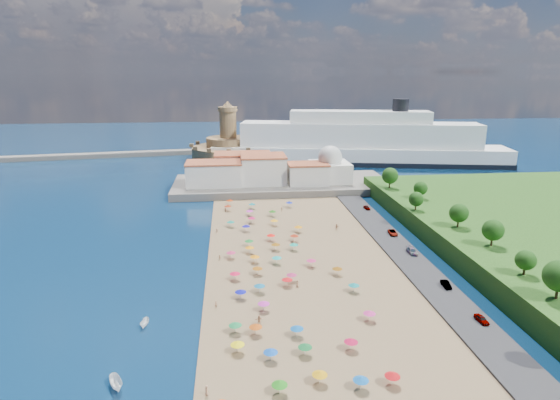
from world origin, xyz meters
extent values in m
plane|color=#071938|center=(0.00, 0.00, 0.00)|extent=(700.00, 700.00, 0.00)
cube|color=#59544C|center=(10.00, 73.00, 1.50)|extent=(90.00, 36.00, 3.00)
cube|color=#59544C|center=(-12.00, 108.00, 1.20)|extent=(18.00, 70.00, 2.40)
cube|color=#59544C|center=(-110.00, 153.00, 1.30)|extent=(199.03, 34.77, 2.60)
cube|color=silver|center=(-18.00, 69.00, 7.50)|extent=(22.00, 14.00, 9.00)
cube|color=silver|center=(2.00, 71.00, 8.50)|extent=(18.00, 16.00, 11.00)
cube|color=silver|center=(20.00, 67.00, 7.00)|extent=(16.00, 12.00, 8.00)
cube|color=silver|center=(-6.00, 83.00, 8.00)|extent=(24.00, 14.00, 10.00)
cube|color=silver|center=(30.00, 71.00, 7.00)|extent=(16.00, 16.00, 8.00)
sphere|color=silver|center=(30.00, 71.00, 13.00)|extent=(10.00, 10.00, 10.00)
cylinder|color=silver|center=(30.00, 71.00, 16.80)|extent=(1.20, 1.20, 1.60)
cylinder|color=olive|center=(-12.00, 138.00, 4.00)|extent=(40.00, 40.00, 8.00)
cylinder|color=olive|center=(-12.00, 138.00, 10.50)|extent=(24.00, 24.00, 5.00)
cylinder|color=olive|center=(-12.00, 138.00, 20.00)|extent=(9.00, 9.00, 14.00)
cylinder|color=olive|center=(-12.00, 138.00, 28.20)|extent=(10.40, 10.40, 2.40)
cone|color=olive|center=(-12.00, 138.00, 30.90)|extent=(6.00, 6.00, 3.00)
cube|color=black|center=(56.57, 123.04, 1.25)|extent=(157.32, 52.74, 2.51)
cube|color=white|center=(56.57, 123.04, 4.64)|extent=(156.26, 52.15, 9.29)
cube|color=white|center=(56.57, 123.04, 15.48)|extent=(125.09, 42.13, 12.38)
cube|color=white|center=(56.57, 123.04, 24.77)|extent=(73.67, 28.12, 6.19)
cylinder|color=black|center=(76.82, 119.06, 30.96)|extent=(8.26, 8.26, 6.19)
cylinder|color=gray|center=(0.64, -21.00, 1.25)|extent=(0.07, 0.07, 2.00)
cone|color=red|center=(0.64, -21.00, 2.15)|extent=(2.50, 2.50, 0.60)
cylinder|color=gray|center=(-5.54, -31.78, 1.25)|extent=(0.07, 0.07, 2.00)
cone|color=#C92BAB|center=(-5.54, -31.78, 2.15)|extent=(2.50, 2.50, 0.60)
cylinder|color=gray|center=(-0.44, -7.96, 1.25)|extent=(0.07, 0.07, 2.00)
cone|color=#109B9A|center=(-0.44, -7.96, 2.15)|extent=(2.50, 2.50, 0.60)
cylinder|color=gray|center=(-4.14, 42.39, 1.25)|extent=(0.07, 0.07, 2.00)
cone|color=#0D6F78|center=(-4.14, 42.39, 2.15)|extent=(2.50, 2.50, 0.60)
cylinder|color=gray|center=(-11.14, -46.04, 1.25)|extent=(0.07, 0.07, 2.00)
cone|color=yellow|center=(-11.14, -46.04, 2.15)|extent=(2.50, 2.50, 0.60)
cylinder|color=gray|center=(-6.91, -0.07, 1.25)|extent=(0.07, 0.07, 2.00)
cone|color=orange|center=(-6.91, -0.07, 2.15)|extent=(2.50, 2.50, 0.60)
cylinder|color=gray|center=(5.17, 0.81, 1.25)|extent=(0.07, 0.07, 2.00)
cone|color=#10977C|center=(5.17, 0.81, 2.15)|extent=(2.50, 2.50, 0.60)
cylinder|color=gray|center=(-5.65, -48.93, 1.25)|extent=(0.07, 0.07, 2.00)
cone|color=#0E4CBA|center=(-5.65, -48.93, 2.15)|extent=(2.50, 2.50, 0.60)
cylinder|color=gray|center=(-0.36, 8.97, 1.25)|extent=(0.07, 0.07, 2.00)
cone|color=#FD110B|center=(-0.36, 8.97, 2.15)|extent=(2.50, 2.50, 0.60)
cylinder|color=gray|center=(-5.06, -57.54, 1.25)|extent=(0.07, 0.07, 2.00)
cone|color=#1E7D16|center=(-5.06, -57.54, 2.15)|extent=(2.50, 2.50, 0.60)
cylinder|color=gray|center=(14.74, -37.99, 1.25)|extent=(0.07, 0.07, 2.00)
cone|color=#C82B7F|center=(14.74, -37.99, 2.15)|extent=(2.50, 2.50, 0.60)
cylinder|color=gray|center=(-6.87, 4.99, 1.25)|extent=(0.07, 0.07, 2.00)
cone|color=#157928|center=(-6.87, 4.99, 2.15)|extent=(2.50, 2.50, 0.60)
cylinder|color=gray|center=(8.01, -10.64, 1.25)|extent=(0.07, 0.07, 2.00)
cone|color=#C72A69|center=(8.01, -10.64, 2.15)|extent=(2.50, 2.50, 0.60)
cylinder|color=gray|center=(-5.70, -14.03, 1.25)|extent=(0.07, 0.07, 2.00)
cone|color=#98530D|center=(-5.70, -14.03, 2.15)|extent=(2.50, 2.50, 0.60)
cylinder|color=gray|center=(6.28, 7.83, 1.25)|extent=(0.07, 0.07, 2.00)
cone|color=#9C240E|center=(6.28, 7.83, 2.15)|extent=(2.50, 2.50, 0.60)
cylinder|color=gray|center=(1.95, -18.59, 1.25)|extent=(0.07, 0.07, 2.00)
cone|color=#A72358|center=(1.95, -18.59, 2.15)|extent=(2.50, 2.50, 0.60)
cylinder|color=gray|center=(0.36, -48.08, 1.25)|extent=(0.07, 0.07, 2.00)
cone|color=#11642B|center=(0.36, -48.08, 2.15)|extent=(2.50, 2.50, 0.60)
cylinder|color=gray|center=(-0.18, -42.02, 1.25)|extent=(0.07, 0.07, 2.00)
cone|color=#0C56A4|center=(-0.18, -42.02, 2.15)|extent=(2.50, 2.50, 0.60)
cylinder|color=gray|center=(1.44, -55.78, 1.25)|extent=(0.07, 0.07, 2.00)
cone|color=#D8990B|center=(1.44, -55.78, 2.15)|extent=(2.50, 2.50, 0.60)
cylinder|color=gray|center=(12.59, -57.37, 1.25)|extent=(0.07, 0.07, 2.00)
cone|color=red|center=(12.59, -57.37, 2.15)|extent=(2.50, 2.50, 0.60)
cylinder|color=gray|center=(7.45, -57.80, 1.25)|extent=(0.07, 0.07, 2.00)
cone|color=#0D58AE|center=(7.45, -57.80, 2.15)|extent=(2.50, 2.50, 0.60)
cylinder|color=gray|center=(-5.08, 25.98, 1.25)|extent=(0.07, 0.07, 2.00)
cone|color=#CC104F|center=(-5.08, 25.98, 2.15)|extent=(2.50, 2.50, 0.60)
cylinder|color=gray|center=(-5.84, -23.54, 1.25)|extent=(0.07, 0.07, 2.00)
cone|color=#0F6490|center=(-5.84, -23.54, 2.15)|extent=(2.50, 2.50, 0.60)
cylinder|color=gray|center=(-12.74, 40.73, 1.25)|extent=(0.07, 0.07, 2.00)
cone|color=#9F290E|center=(-12.74, 40.73, 2.15)|extent=(2.50, 2.50, 0.60)
cylinder|color=gray|center=(0.25, 1.43, 1.25)|extent=(0.07, 0.07, 2.00)
cone|color=#84500C|center=(0.25, 1.43, 2.15)|extent=(2.50, 2.50, 0.60)
cylinder|color=gray|center=(8.57, 15.56, 1.25)|extent=(0.07, 0.07, 2.00)
cone|color=orange|center=(8.57, 15.56, 2.15)|extent=(2.50, 2.50, 0.60)
cylinder|color=gray|center=(-11.85, 22.66, 1.25)|extent=(0.07, 0.07, 2.00)
cone|color=#0D7865|center=(-11.85, 22.66, 2.15)|extent=(2.50, 2.50, 0.60)
cylinder|color=gray|center=(13.33, -16.28, 1.25)|extent=(0.07, 0.07, 2.00)
cone|color=#7F4B0B|center=(13.33, -16.28, 2.15)|extent=(2.50, 2.50, 0.60)
cylinder|color=gray|center=(-7.69, -40.60, 1.25)|extent=(0.07, 0.07, 2.00)
cone|color=#B94A0E|center=(-7.69, -40.60, 2.15)|extent=(2.50, 2.50, 0.60)
cylinder|color=gray|center=(9.30, 43.01, 1.25)|extent=(0.07, 0.07, 2.00)
cone|color=#0D21B4|center=(9.30, 43.01, 2.15)|extent=(2.50, 2.50, 0.60)
cylinder|color=gray|center=(-12.03, 48.25, 1.25)|extent=(0.07, 0.07, 2.00)
cone|color=#C93708|center=(-12.03, 48.25, 2.15)|extent=(2.50, 2.50, 0.60)
cylinder|color=gray|center=(-10.06, -25.99, 1.25)|extent=(0.07, 0.07, 2.00)
cone|color=#0C0E9F|center=(-10.06, -25.99, 2.15)|extent=(2.50, 2.50, 0.60)
cylinder|color=gray|center=(1.88, 22.64, 1.25)|extent=(0.07, 0.07, 2.00)
cone|color=#F6A40D|center=(1.88, 22.64, 2.15)|extent=(2.50, 2.50, 0.60)
cylinder|color=gray|center=(-11.12, -16.44, 1.25)|extent=(0.07, 0.07, 2.00)
cone|color=red|center=(-11.12, -16.44, 2.15)|extent=(2.50, 2.50, 0.60)
cylinder|color=gray|center=(-7.21, 18.00, 1.25)|extent=(0.07, 0.07, 2.00)
cone|color=#110C9E|center=(-7.21, 18.00, 2.15)|extent=(2.50, 2.50, 0.60)
cylinder|color=gray|center=(8.61, -47.36, 1.25)|extent=(0.07, 0.07, 2.00)
cone|color=#B90E3B|center=(8.61, -47.36, 2.15)|extent=(2.50, 2.50, 0.60)
cylinder|color=gray|center=(-11.44, -39.58, 1.25)|extent=(0.07, 0.07, 2.00)
cone|color=#157B3D|center=(-11.44, -39.58, 2.15)|extent=(2.50, 2.50, 0.60)
cylinder|color=gray|center=(-5.38, 34.14, 1.25)|extent=(0.07, 0.07, 2.00)
cone|color=#CA2BB5|center=(-5.38, 34.14, 2.15)|extent=(2.50, 2.50, 0.60)
cylinder|color=gray|center=(14.95, -25.50, 1.25)|extent=(0.07, 0.07, 2.00)
cone|color=#0D787B|center=(14.95, -25.50, 2.15)|extent=(2.50, 2.50, 0.60)
cylinder|color=gray|center=(-5.92, -6.64, 1.25)|extent=(0.07, 0.07, 2.00)
cone|color=orange|center=(-5.92, -6.64, 2.15)|extent=(2.50, 2.50, 0.60)
cylinder|color=gray|center=(2.27, 32.64, 1.25)|extent=(0.07, 0.07, 2.00)
cone|color=#1E6912|center=(2.27, 32.64, 2.15)|extent=(2.50, 2.50, 0.60)
cylinder|color=gray|center=(-11.93, -3.20, 1.25)|extent=(0.07, 0.07, 2.00)
cone|color=#C0295B|center=(-11.93, -3.20, 2.15)|extent=(2.50, 2.50, 0.60)
imported|color=tan|center=(5.97, 37.85, 1.10)|extent=(1.27, 1.09, 1.70)
imported|color=tan|center=(-16.02, 17.02, 1.08)|extent=(1.24, 1.09, 1.66)
imported|color=tan|center=(-14.88, -4.17, 1.03)|extent=(0.89, 0.78, 1.55)
imported|color=tan|center=(-6.79, -36.85, 1.19)|extent=(1.78, 0.71, 1.87)
imported|color=tan|center=(-13.59, 39.60, 1.09)|extent=(1.02, 0.94, 1.68)
imported|color=tan|center=(-15.27, -29.47, 1.09)|extent=(0.70, 0.56, 1.67)
imported|color=tan|center=(-16.02, -56.59, 1.07)|extent=(0.57, 0.83, 1.64)
imported|color=tan|center=(2.87, -21.74, 1.11)|extent=(0.95, 1.00, 1.73)
imported|color=tan|center=(20.72, 16.56, 1.19)|extent=(1.77, 1.40, 1.88)
imported|color=white|center=(-30.06, -53.13, 0.86)|extent=(3.39, 4.73, 1.71)
imported|color=white|center=(-28.77, -34.90, 0.66)|extent=(1.74, 3.58, 1.33)
imported|color=gray|center=(36.00, -5.97, 1.41)|extent=(2.04, 4.90, 1.42)
imported|color=gray|center=(36.00, 9.08, 1.38)|extent=(2.72, 5.07, 1.35)
imported|color=gray|center=(36.00, -41.52, 1.32)|extent=(1.74, 3.76, 1.25)
imported|color=gray|center=(36.00, -26.16, 1.35)|extent=(1.64, 4.03, 1.30)
imported|color=gray|center=(36.00, 35.86, 1.34)|extent=(1.83, 3.87, 1.28)
cylinder|color=#382314|center=(49.10, -43.56, 7.67)|extent=(0.50, 0.50, 3.33)
sphere|color=#14380F|center=(49.10, -43.56, 10.66)|extent=(6.00, 6.00, 6.00)
cylinder|color=#382314|center=(49.64, -32.69, 7.19)|extent=(0.50, 0.50, 2.37)
sphere|color=#14380F|center=(49.64, -32.69, 9.32)|extent=(4.27, 4.27, 4.27)
cylinder|color=#382314|center=(52.05, -15.78, 7.46)|extent=(0.50, 0.50, 2.92)
sphere|color=#14380F|center=(52.05, -15.78, 10.09)|extent=(5.25, 5.25, 5.25)
cylinder|color=#382314|center=(50.63, -1.07, 7.45)|extent=(0.50, 0.50, 2.89)
sphere|color=#14380F|center=(50.63, -1.07, 10.05)|extent=(5.21, 5.21, 5.21)
cylinder|color=#382314|center=(45.36, 15.99, 7.26)|extent=(0.50, 0.50, 2.52)
sphere|color=#14380F|center=(45.36, 15.99, 9.53)|extent=(4.54, 4.54, 4.54)
cylinder|color=#382314|center=(52.13, 28.97, 7.29)|extent=(0.50, 0.50, 2.58)
sphere|color=#14380F|center=(52.13, 28.97, 9.61)|extent=(4.65, 4.65, 4.65)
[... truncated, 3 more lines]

